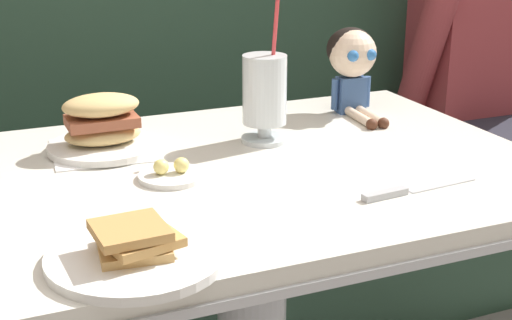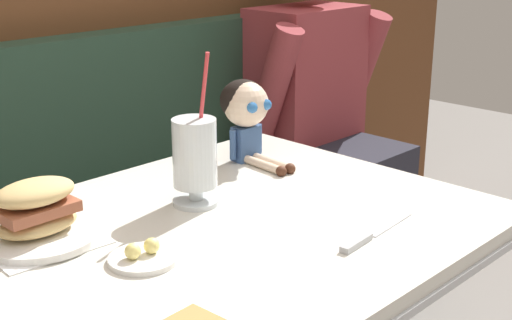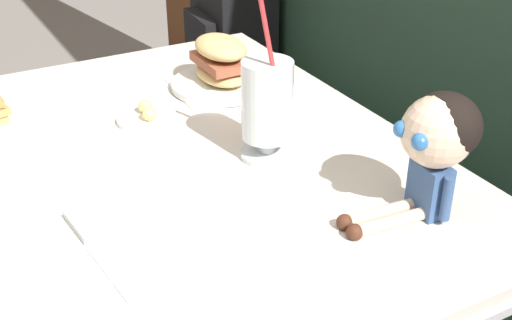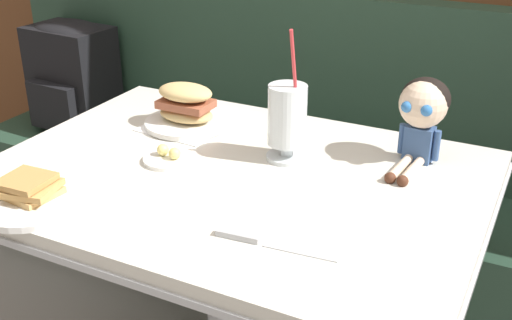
{
  "view_description": "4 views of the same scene",
  "coord_description": "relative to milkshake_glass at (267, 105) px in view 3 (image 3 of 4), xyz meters",
  "views": [
    {
      "loc": [
        -0.5,
        -1.03,
        1.2
      ],
      "look_at": [
        -0.01,
        0.14,
        0.76
      ],
      "focal_mm": 51.54,
      "sensor_mm": 36.0,
      "label": 1
    },
    {
      "loc": [
        -0.82,
        -0.74,
        1.29
      ],
      "look_at": [
        0.13,
        0.17,
        0.85
      ],
      "focal_mm": 50.22,
      "sensor_mm": 36.0,
      "label": 2
    },
    {
      "loc": [
        1.0,
        -0.23,
        1.33
      ],
      "look_at": [
        0.12,
        0.25,
        0.77
      ],
      "focal_mm": 47.48,
      "sensor_mm": 36.0,
      "label": 3
    },
    {
      "loc": [
        0.63,
        -0.95,
        1.38
      ],
      "look_at": [
        0.07,
        0.15,
        0.8
      ],
      "focal_mm": 44.93,
      "sensor_mm": 36.0,
      "label": 4
    }
  ],
  "objects": [
    {
      "name": "diner_table",
      "position": [
        -0.08,
        -0.12,
        -0.3
      ],
      "size": [
        1.11,
        0.81,
        0.74
      ],
      "color": "silver",
      "rests_on": "ground"
    },
    {
      "name": "backpack",
      "position": [
        -1.09,
        0.48,
        -0.18
      ],
      "size": [
        0.31,
        0.26,
        0.41
      ],
      "color": "black",
      "rests_on": "booth_bench"
    },
    {
      "name": "butter_saucer",
      "position": [
        -0.24,
        -0.14,
        -0.09
      ],
      "size": [
        0.12,
        0.12,
        0.04
      ],
      "color": "white",
      "rests_on": "diner_table"
    },
    {
      "name": "butter_knife",
      "position": [
        0.1,
        -0.36,
        -0.1
      ],
      "size": [
        0.24,
        0.04,
        0.01
      ],
      "color": "silver",
      "rests_on": "diner_table"
    },
    {
      "name": "sandwich_plate",
      "position": [
        -0.32,
        0.07,
        -0.05
      ],
      "size": [
        0.22,
        0.22,
        0.12
      ],
      "color": "white",
      "rests_on": "diner_table"
    },
    {
      "name": "booth_bench",
      "position": [
        -0.08,
        0.51,
        -0.51
      ],
      "size": [
        2.6,
        0.48,
        1.0
      ],
      "color": "#233D2D",
      "rests_on": "ground"
    },
    {
      "name": "seated_doll",
      "position": [
        0.28,
        0.13,
        0.03
      ],
      "size": [
        0.12,
        0.22,
        0.2
      ],
      "color": "#385689",
      "rests_on": "diner_table"
    },
    {
      "name": "milkshake_glass",
      "position": [
        0.0,
        0.0,
        0.0
      ],
      "size": [
        0.1,
        0.1,
        0.31
      ],
      "color": "silver",
      "rests_on": "diner_table"
    }
  ]
}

